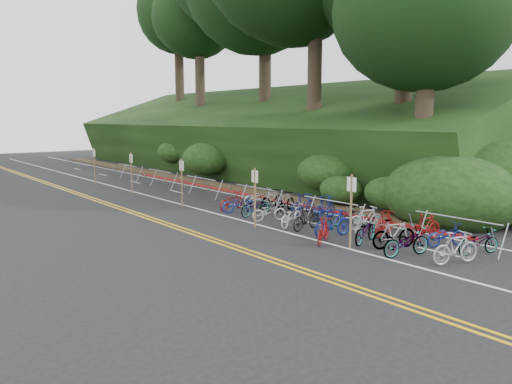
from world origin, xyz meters
TOP-DOWN VIEW (x-y plane):
  - ground at (0.00, 0.00)m, footprint 120.00×120.00m
  - road_markings at (0.63, 10.10)m, footprint 7.47×80.00m
  - red_curb at (5.70, 12.00)m, footprint 0.25×28.00m
  - embankment at (12.96, 19.04)m, footprint 14.30×48.14m
  - tree_cluster at (9.76, 22.03)m, footprint 34.26×55.55m
  - bike_rack_front at (3.53, -2.34)m, footprint 1.16×3.16m
  - bike_racks_rest at (3.00, 13.00)m, footprint 1.14×23.00m
  - signpost_near at (1.06, 0.20)m, footprint 0.08×0.40m
  - signposts_rest at (0.60, 14.00)m, footprint 0.08×18.40m
  - bike_front at (0.87, 1.31)m, footprint 1.16×1.58m
  - bike_valet at (2.94, 3.03)m, footprint 3.40×13.85m

SIDE VIEW (x-z plane):
  - ground at x=0.00m, z-range 0.00..0.00m
  - road_markings at x=0.63m, z-range 0.00..0.01m
  - red_curb at x=5.70m, z-range 0.00..0.10m
  - bike_front at x=0.87m, z-range 0.00..0.94m
  - bike_valet at x=2.94m, z-range -0.06..1.03m
  - bike_racks_rest at x=3.00m, z-range 0.27..1.44m
  - bike_rack_front at x=3.53m, z-range 0.28..1.49m
  - signposts_rest at x=0.60m, z-range 0.18..2.68m
  - signpost_near at x=1.06m, z-range 0.19..2.81m
  - embankment at x=12.96m, z-range -1.99..7.12m
  - tree_cluster at x=9.76m, z-range 2.60..24.24m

